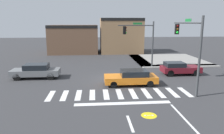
# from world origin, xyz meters

# --- Properties ---
(ground_plane) EXTENTS (120.00, 120.00, 0.00)m
(ground_plane) POSITION_xyz_m (0.00, 0.00, 0.00)
(ground_plane) COLOR #353538
(crosswalk_near) EXTENTS (11.23, 2.43, 0.01)m
(crosswalk_near) POSITION_xyz_m (0.00, -4.50, 0.00)
(crosswalk_near) COLOR silver
(crosswalk_near) RESTS_ON ground_plane
(bike_detector_marking) EXTENTS (0.96, 0.96, 0.01)m
(bike_detector_marking) POSITION_xyz_m (1.32, -8.58, 0.00)
(bike_detector_marking) COLOR yellow
(bike_detector_marking) RESTS_ON ground_plane
(curb_corner_northeast) EXTENTS (10.00, 10.60, 0.15)m
(curb_corner_northeast) POSITION_xyz_m (8.49, 9.42, 0.07)
(curb_corner_northeast) COLOR gray
(curb_corner_northeast) RESTS_ON ground_plane
(storefront_row) EXTENTS (16.83, 6.34, 6.33)m
(storefront_row) POSITION_xyz_m (-1.43, 18.93, 2.86)
(storefront_row) COLOR brown
(storefront_row) RESTS_ON ground_plane
(traffic_signal_northeast) EXTENTS (4.42, 0.32, 5.69)m
(traffic_signal_northeast) POSITION_xyz_m (3.67, 5.07, 3.89)
(traffic_signal_northeast) COLOR #383A3D
(traffic_signal_northeast) RESTS_ON ground_plane
(traffic_signal_southeast) EXTENTS (0.32, 5.40, 6.05)m
(traffic_signal_southeast) POSITION_xyz_m (5.79, -3.61, 4.15)
(traffic_signal_southeast) COLOR #383A3D
(traffic_signal_southeast) RESTS_ON ground_plane
(car_gray) EXTENTS (4.75, 1.87, 1.45)m
(car_gray) POSITION_xyz_m (-7.89, 1.03, 0.75)
(car_gray) COLOR slate
(car_gray) RESTS_ON ground_plane
(car_orange) EXTENTS (4.71, 1.93, 1.36)m
(car_orange) POSITION_xyz_m (1.36, -2.10, 0.70)
(car_orange) COLOR orange
(car_orange) RESTS_ON ground_plane
(car_maroon) EXTENTS (4.11, 1.81, 1.37)m
(car_maroon) POSITION_xyz_m (7.18, 1.22, 0.72)
(car_maroon) COLOR maroon
(car_maroon) RESTS_ON ground_plane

